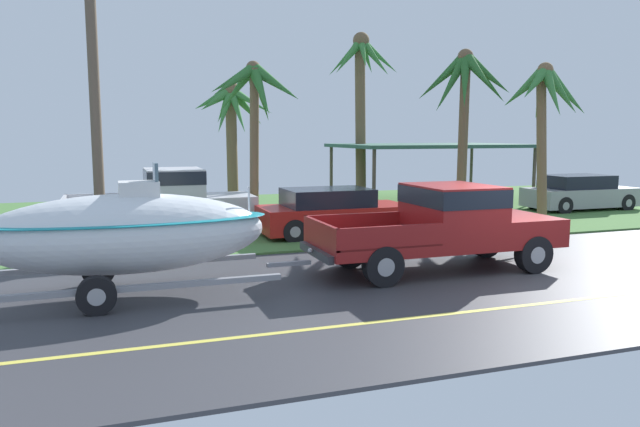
% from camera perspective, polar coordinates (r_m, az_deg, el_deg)
% --- Properties ---
extents(ground, '(36.00, 22.00, 0.11)m').
position_cam_1_polar(ground, '(20.45, 4.11, -0.80)').
color(ground, '#38383D').
extents(pickup_truck_towing, '(5.59, 2.06, 1.85)m').
position_cam_1_polar(pickup_truck_towing, '(13.41, 12.17, -0.85)').
color(pickup_truck_towing, maroon).
rests_on(pickup_truck_towing, ground).
extents(boat_on_trailer, '(6.32, 2.32, 2.42)m').
position_cam_1_polar(boat_on_trailer, '(11.45, -17.91, -1.76)').
color(boat_on_trailer, gray).
rests_on(boat_on_trailer, ground).
extents(parked_pickup_background, '(5.58, 1.99, 1.93)m').
position_cam_1_polar(parked_pickup_background, '(18.26, -13.69, 1.39)').
color(parked_pickup_background, silver).
rests_on(parked_pickup_background, ground).
extents(parked_sedan_near, '(4.34, 1.84, 1.38)m').
position_cam_1_polar(parked_sedan_near, '(25.36, 23.27, 1.77)').
color(parked_sedan_near, '#99999E').
rests_on(parked_sedan_near, ground).
extents(parked_sedan_far, '(4.32, 1.93, 1.38)m').
position_cam_1_polar(parked_sedan_far, '(17.51, 1.17, 0.07)').
color(parked_sedan_far, '#B21E19').
rests_on(parked_sedan_far, ground).
extents(carport_awning, '(7.76, 5.12, 2.52)m').
position_cam_1_polar(carport_awning, '(26.42, 10.28, 6.23)').
color(carport_awning, '#4C4238').
rests_on(carport_awning, ground).
extents(palm_tree_near_left, '(3.05, 3.08, 5.18)m').
position_cam_1_polar(palm_tree_near_left, '(20.73, 20.33, 10.00)').
color(palm_tree_near_left, brown).
rests_on(palm_tree_near_left, ground).
extents(palm_tree_near_right, '(2.95, 3.07, 5.19)m').
position_cam_1_polar(palm_tree_near_right, '(19.23, -6.20, 10.98)').
color(palm_tree_near_right, brown).
rests_on(palm_tree_near_right, ground).
extents(palm_tree_mid, '(2.97, 3.28, 4.86)m').
position_cam_1_polar(palm_tree_mid, '(22.77, -8.32, 9.22)').
color(palm_tree_mid, brown).
rests_on(palm_tree_mid, ground).
extents(palm_tree_far_left, '(3.32, 2.76, 7.20)m').
position_cam_1_polar(palm_tree_far_left, '(26.32, 3.93, 12.48)').
color(palm_tree_far_left, brown).
rests_on(palm_tree_far_left, ground).
extents(palm_tree_far_right, '(2.90, 3.04, 5.59)m').
position_cam_1_polar(palm_tree_far_right, '(19.95, 13.44, 11.39)').
color(palm_tree_far_right, brown).
rests_on(palm_tree_far_right, ground).
extents(utility_pole, '(0.24, 1.80, 7.59)m').
position_cam_1_polar(utility_pole, '(14.82, -20.49, 10.94)').
color(utility_pole, brown).
rests_on(utility_pole, ground).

